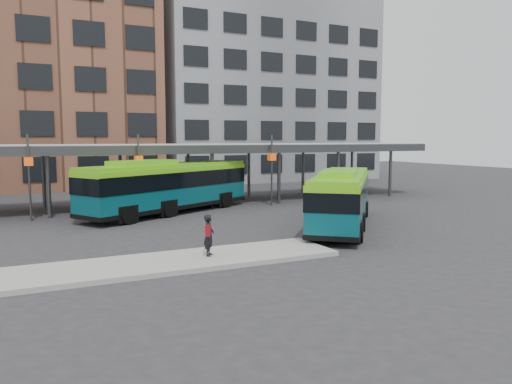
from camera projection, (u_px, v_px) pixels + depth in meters
name	position (u px, v px, depth m)	size (l,w,h in m)	color
ground	(254.00, 238.00, 22.77)	(120.00, 120.00, 0.00)	#28282B
boarding_island	(151.00, 265.00, 17.69)	(14.00, 3.00, 0.18)	gray
canopy	(171.00, 148.00, 33.85)	(40.00, 6.53, 4.80)	#999B9E
building_brick	(6.00, 68.00, 45.89)	(26.00, 14.00, 22.00)	brown
building_grey	(259.00, 91.00, 57.28)	(24.00, 14.00, 20.00)	slate
bus_front	(342.00, 196.00, 25.66)	(8.87, 9.91, 3.03)	#07454E
bus_rear	(168.00, 185.00, 30.34)	(11.76, 7.95, 3.31)	#07454E
pedestrian	(209.00, 235.00, 18.58)	(0.61, 0.68, 1.56)	black
bike_rack	(335.00, 191.00, 38.90)	(4.97, 1.37, 1.06)	slate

